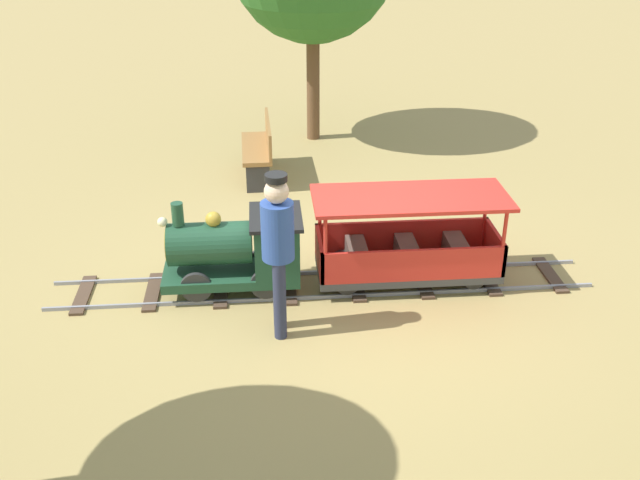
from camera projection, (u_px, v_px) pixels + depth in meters
ground_plane at (340, 285)px, 7.80m from camera, size 60.00×60.00×0.00m
track at (322, 285)px, 7.78m from camera, size 0.75×5.70×0.04m
locomotive at (240, 249)px, 7.50m from camera, size 0.71×1.45×0.98m
passenger_car at (408, 247)px, 7.66m from camera, size 0.81×2.00×0.97m
conductor_person at (278, 243)px, 6.59m from camera, size 0.30×0.30×1.62m
park_bench at (260, 149)px, 10.36m from camera, size 1.31×0.43×0.82m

